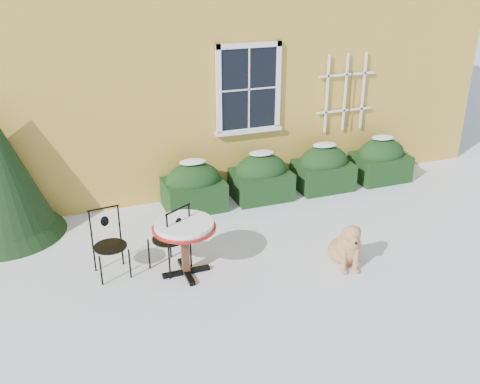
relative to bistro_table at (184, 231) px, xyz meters
name	(u,v)px	position (x,y,z in m)	size (l,w,h in m)	color
ground	(265,277)	(1.02, -0.47, -0.68)	(80.00, 80.00, 0.00)	white
house	(148,1)	(1.02, 6.53, 2.53)	(12.40, 8.40, 6.40)	#EBB644
hedge_row	(293,173)	(2.67, 2.08, -0.28)	(4.95, 0.80, 0.91)	black
bistro_table	(184,231)	(0.00, 0.00, 0.00)	(0.89, 0.89, 0.82)	black
patio_chair_near	(171,238)	(-0.15, 0.20, -0.18)	(0.62, 0.61, 1.02)	black
patio_chair_far	(109,243)	(-0.98, 0.39, -0.20)	(0.48, 0.47, 0.97)	black
dog	(347,247)	(2.26, -0.59, -0.38)	(0.59, 0.80, 0.75)	tan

